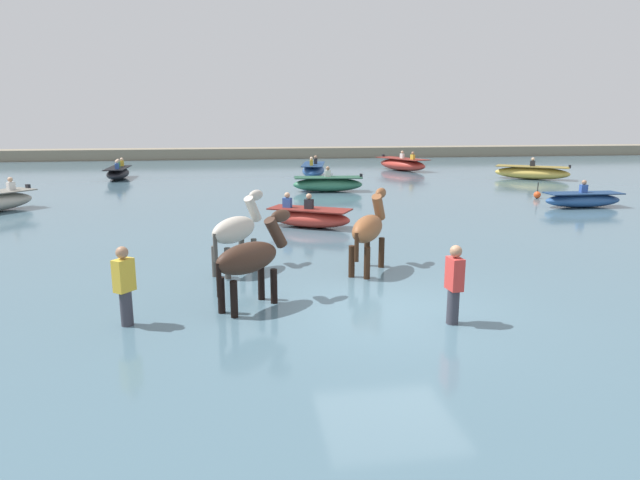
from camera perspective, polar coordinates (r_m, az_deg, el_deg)
name	(u,v)px	position (r m, az deg, el deg)	size (l,w,h in m)	color
ground_plane	(390,325)	(10.13, 7.25, -8.70)	(120.00, 120.00, 0.00)	#666051
water_surface	(314,218)	(19.57, -0.65, 2.23)	(90.00, 90.00, 0.29)	#476675
horse_lead_pinto	(236,231)	(12.30, -8.63, 0.89)	(1.36, 1.69, 2.02)	beige
horse_trailing_chestnut	(369,230)	(12.20, 5.04, 1.01)	(1.30, 1.77, 2.06)	brown
horse_flank_dark_bay	(251,260)	(9.93, -7.16, -2.04)	(1.57, 1.44, 1.98)	#382319
boat_mid_outer	(309,217)	(17.27, -1.10, 2.35)	(2.78, 2.15, 1.06)	#BC382D
boat_distant_east	(313,170)	(32.15, -0.69, 7.22)	(1.96, 4.03, 1.20)	#28518E
boat_far_offshore	(118,173)	(32.80, -20.09, 6.50)	(1.15, 3.36, 1.11)	black
boat_distant_west	(532,173)	(32.88, 20.99, 6.50)	(3.95, 3.18, 1.19)	gold
boat_mid_channel	(583,200)	(23.36, 25.45, 3.77)	(3.00, 1.00, 1.04)	#28518E
boat_near_starboard	(328,184)	(25.59, 0.82, 5.78)	(3.28, 1.41, 1.15)	#337556
boat_near_port	(402,164)	(36.18, 8.48, 7.72)	(2.89, 4.18, 1.26)	#BC382D
person_wading_mid	(454,290)	(9.40, 13.62, -5.06)	(0.23, 0.34, 1.63)	#383842
person_onlooker_right	(125,292)	(9.60, -19.44, -5.06)	(0.35, 0.38, 1.63)	#383842
channel_buoy	(537,195)	(25.15, 21.48, 4.37)	(0.29, 0.29, 0.68)	#E54C1E
far_shoreline	(268,155)	(46.86, -5.35, 8.74)	(80.00, 2.40, 1.14)	gray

